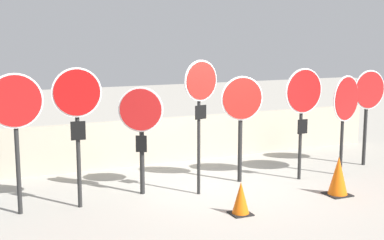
{
  "coord_description": "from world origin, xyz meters",
  "views": [
    {
      "loc": [
        -4.62,
        -9.01,
        2.97
      ],
      "look_at": [
        -0.61,
        0.0,
        1.36
      ],
      "focal_mm": 50.0,
      "sensor_mm": 36.0,
      "label": 1
    }
  ],
  "objects_px": {
    "stop_sign_4": "(242,109)",
    "traffic_cone_0": "(241,198)",
    "stop_sign_0": "(16,113)",
    "stop_sign_3": "(201,94)",
    "stop_sign_2": "(141,121)",
    "stop_sign_1": "(77,107)",
    "stop_sign_7": "(368,98)",
    "stop_sign_6": "(346,104)",
    "stop_sign_5": "(303,100)",
    "traffic_cone_1": "(338,176)"
  },
  "relations": [
    {
      "from": "stop_sign_3",
      "to": "stop_sign_4",
      "type": "height_order",
      "value": "stop_sign_3"
    },
    {
      "from": "stop_sign_4",
      "to": "traffic_cone_0",
      "type": "bearing_deg",
      "value": -111.99
    },
    {
      "from": "stop_sign_2",
      "to": "stop_sign_4",
      "type": "height_order",
      "value": "stop_sign_4"
    },
    {
      "from": "stop_sign_0",
      "to": "stop_sign_3",
      "type": "height_order",
      "value": "stop_sign_3"
    },
    {
      "from": "traffic_cone_0",
      "to": "stop_sign_1",
      "type": "bearing_deg",
      "value": 149.1
    },
    {
      "from": "stop_sign_0",
      "to": "stop_sign_4",
      "type": "bearing_deg",
      "value": 1.18
    },
    {
      "from": "stop_sign_0",
      "to": "stop_sign_1",
      "type": "xyz_separation_m",
      "value": [
        0.98,
        -0.05,
        0.05
      ]
    },
    {
      "from": "stop_sign_2",
      "to": "stop_sign_0",
      "type": "bearing_deg",
      "value": -146.22
    },
    {
      "from": "stop_sign_1",
      "to": "stop_sign_4",
      "type": "height_order",
      "value": "stop_sign_1"
    },
    {
      "from": "stop_sign_5",
      "to": "traffic_cone_1",
      "type": "relative_size",
      "value": 3.12
    },
    {
      "from": "stop_sign_0",
      "to": "stop_sign_6",
      "type": "xyz_separation_m",
      "value": [
        6.51,
        -0.17,
        -0.18
      ]
    },
    {
      "from": "stop_sign_1",
      "to": "stop_sign_7",
      "type": "distance_m",
      "value": 6.57
    },
    {
      "from": "stop_sign_0",
      "to": "stop_sign_1",
      "type": "bearing_deg",
      "value": -5.07
    },
    {
      "from": "stop_sign_3",
      "to": "traffic_cone_0",
      "type": "bearing_deg",
      "value": -98.46
    },
    {
      "from": "stop_sign_2",
      "to": "stop_sign_4",
      "type": "xyz_separation_m",
      "value": [
        2.08,
        -0.02,
        0.11
      ]
    },
    {
      "from": "stop_sign_1",
      "to": "traffic_cone_1",
      "type": "height_order",
      "value": "stop_sign_1"
    },
    {
      "from": "stop_sign_2",
      "to": "stop_sign_6",
      "type": "distance_m",
      "value": 4.33
    },
    {
      "from": "stop_sign_2",
      "to": "stop_sign_3",
      "type": "bearing_deg",
      "value": 3.22
    },
    {
      "from": "stop_sign_4",
      "to": "stop_sign_6",
      "type": "height_order",
      "value": "stop_sign_4"
    },
    {
      "from": "stop_sign_0",
      "to": "traffic_cone_0",
      "type": "bearing_deg",
      "value": -25.66
    },
    {
      "from": "stop_sign_6",
      "to": "traffic_cone_1",
      "type": "height_order",
      "value": "stop_sign_6"
    },
    {
      "from": "stop_sign_4",
      "to": "stop_sign_7",
      "type": "bearing_deg",
      "value": 8.27
    },
    {
      "from": "stop_sign_1",
      "to": "stop_sign_6",
      "type": "xyz_separation_m",
      "value": [
        5.53,
        -0.12,
        -0.22
      ]
    },
    {
      "from": "stop_sign_5",
      "to": "stop_sign_6",
      "type": "distance_m",
      "value": 1.02
    },
    {
      "from": "stop_sign_3",
      "to": "stop_sign_6",
      "type": "distance_m",
      "value": 3.34
    },
    {
      "from": "traffic_cone_0",
      "to": "traffic_cone_1",
      "type": "xyz_separation_m",
      "value": [
        2.17,
        0.21,
        0.09
      ]
    },
    {
      "from": "stop_sign_5",
      "to": "stop_sign_7",
      "type": "bearing_deg",
      "value": 6.38
    },
    {
      "from": "stop_sign_1",
      "to": "stop_sign_3",
      "type": "xyz_separation_m",
      "value": [
        2.2,
        -0.14,
        0.13
      ]
    },
    {
      "from": "stop_sign_6",
      "to": "traffic_cone_1",
      "type": "distance_m",
      "value": 1.88
    },
    {
      "from": "stop_sign_2",
      "to": "traffic_cone_1",
      "type": "bearing_deg",
      "value": 2.72
    },
    {
      "from": "stop_sign_3",
      "to": "stop_sign_6",
      "type": "relative_size",
      "value": 1.18
    },
    {
      "from": "stop_sign_5",
      "to": "stop_sign_6",
      "type": "xyz_separation_m",
      "value": [
        1.01,
        -0.07,
        -0.13
      ]
    },
    {
      "from": "traffic_cone_0",
      "to": "stop_sign_0",
      "type": "bearing_deg",
      "value": 156.33
    },
    {
      "from": "stop_sign_5",
      "to": "stop_sign_6",
      "type": "bearing_deg",
      "value": -8.81
    },
    {
      "from": "stop_sign_0",
      "to": "stop_sign_4",
      "type": "height_order",
      "value": "stop_sign_0"
    },
    {
      "from": "stop_sign_4",
      "to": "stop_sign_1",
      "type": "bearing_deg",
      "value": -167.87
    },
    {
      "from": "stop_sign_3",
      "to": "stop_sign_5",
      "type": "height_order",
      "value": "stop_sign_3"
    },
    {
      "from": "traffic_cone_1",
      "to": "stop_sign_3",
      "type": "bearing_deg",
      "value": 155.29
    },
    {
      "from": "stop_sign_5",
      "to": "stop_sign_4",
      "type": "bearing_deg",
      "value": 159.57
    },
    {
      "from": "stop_sign_3",
      "to": "stop_sign_4",
      "type": "distance_m",
      "value": 1.23
    },
    {
      "from": "stop_sign_0",
      "to": "traffic_cone_1",
      "type": "bearing_deg",
      "value": -14.82
    },
    {
      "from": "stop_sign_7",
      "to": "traffic_cone_0",
      "type": "xyz_separation_m",
      "value": [
        -4.21,
        -1.76,
        -1.26
      ]
    },
    {
      "from": "stop_sign_1",
      "to": "stop_sign_5",
      "type": "distance_m",
      "value": 4.51
    },
    {
      "from": "stop_sign_0",
      "to": "stop_sign_7",
      "type": "relative_size",
      "value": 1.08
    },
    {
      "from": "stop_sign_3",
      "to": "stop_sign_2",
      "type": "bearing_deg",
      "value": 140.94
    },
    {
      "from": "stop_sign_5",
      "to": "traffic_cone_0",
      "type": "bearing_deg",
      "value": -152.72
    },
    {
      "from": "stop_sign_3",
      "to": "traffic_cone_0",
      "type": "xyz_separation_m",
      "value": [
        0.15,
        -1.27,
        -1.6
      ]
    },
    {
      "from": "stop_sign_2",
      "to": "traffic_cone_0",
      "type": "bearing_deg",
      "value": -29.23
    },
    {
      "from": "stop_sign_1",
      "to": "traffic_cone_1",
      "type": "xyz_separation_m",
      "value": [
        4.52,
        -1.2,
        -1.38
      ]
    },
    {
      "from": "stop_sign_5",
      "to": "traffic_cone_0",
      "type": "xyz_separation_m",
      "value": [
        -2.16,
        -1.36,
        -1.38
      ]
    }
  ]
}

